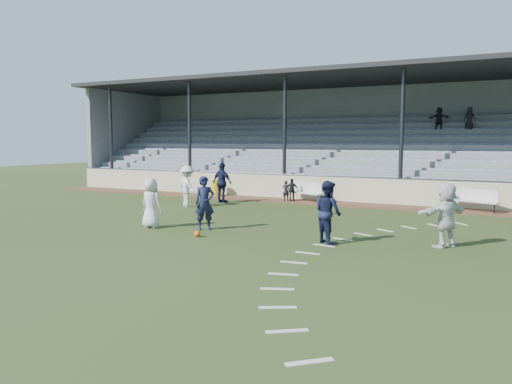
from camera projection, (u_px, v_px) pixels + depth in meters
ground at (218, 243)px, 14.76m from camera, size 90.00×90.00×0.00m
cinder_track at (331, 203)px, 24.06m from camera, size 34.00×2.00×0.02m
retaining_wall at (338, 189)px, 24.93m from camera, size 34.00×0.18×1.20m
bench_left at (307, 190)px, 24.68m from camera, size 1.99×1.25×0.95m
bench_right at (475, 198)px, 21.31m from camera, size 2.01×1.15×0.95m
trash_bin at (216, 188)px, 27.21m from camera, size 0.54×0.54×0.86m
football at (197, 234)px, 15.74m from camera, size 0.20×0.20×0.20m
player_white_lead at (151, 203)px, 17.33m from camera, size 0.89×0.62×1.73m
player_navy_lead at (205, 203)px, 16.91m from camera, size 0.79×0.77×1.84m
player_navy_mid at (328, 212)px, 14.74m from camera, size 1.15×1.11×1.86m
player_white_wing at (187, 186)px, 22.81m from camera, size 1.41×1.18×1.89m
player_navy_wing at (222, 183)px, 24.29m from camera, size 1.22×0.70×1.97m
player_white_back at (446, 215)px, 14.18m from camera, size 1.48×1.72×1.87m
sub_left_near at (286, 191)px, 24.97m from camera, size 0.40×0.29×1.02m
sub_left_far at (292, 190)px, 24.78m from camera, size 0.69×0.36×1.13m
sub_right at (447, 199)px, 21.66m from camera, size 0.73×0.56×1.00m
grandstand at (364, 155)px, 28.93m from camera, size 34.60×9.00×6.61m
penalty_arc at (354, 258)px, 12.89m from camera, size 3.89×14.63×0.01m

